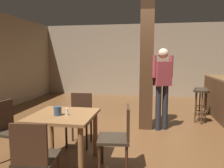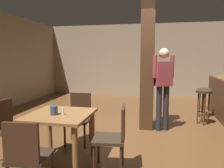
{
  "view_description": "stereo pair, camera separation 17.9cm",
  "coord_description": "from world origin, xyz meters",
  "px_view_note": "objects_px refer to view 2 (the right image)",
  "views": [
    {
      "loc": [
        0.24,
        -4.21,
        1.55
      ],
      "look_at": [
        -0.5,
        0.09,
        1.0
      ],
      "focal_mm": 35.0,
      "sensor_mm": 36.0,
      "label": 1
    },
    {
      "loc": [
        0.42,
        -4.17,
        1.55
      ],
      "look_at": [
        -0.5,
        0.09,
        1.0
      ],
      "focal_mm": 35.0,
      "sensor_mm": 36.0,
      "label": 2
    }
  ],
  "objects_px": {
    "chair_south": "(27,155)",
    "bar_stool_mid": "(205,96)",
    "chair_west": "(9,126)",
    "standing_person": "(163,83)",
    "bar_stool_near": "(204,99)",
    "chair_east": "(115,135)",
    "salt_shaker": "(63,111)",
    "dining_table": "(60,123)",
    "napkin_cup": "(54,110)",
    "chair_north": "(79,116)"
  },
  "relations": [
    {
      "from": "chair_south",
      "to": "chair_west",
      "type": "bearing_deg",
      "value": 136.1
    },
    {
      "from": "chair_west",
      "to": "standing_person",
      "type": "xyz_separation_m",
      "value": [
        2.3,
        1.81,
        0.5
      ]
    },
    {
      "from": "napkin_cup",
      "to": "bar_stool_mid",
      "type": "distance_m",
      "value": 4.07
    },
    {
      "from": "bar_stool_mid",
      "to": "bar_stool_near",
      "type": "bearing_deg",
      "value": -102.71
    },
    {
      "from": "chair_north",
      "to": "chair_east",
      "type": "bearing_deg",
      "value": -44.86
    },
    {
      "from": "napkin_cup",
      "to": "bar_stool_mid",
      "type": "xyz_separation_m",
      "value": [
        2.57,
        3.15,
        -0.26
      ]
    },
    {
      "from": "chair_west",
      "to": "bar_stool_near",
      "type": "height_order",
      "value": "chair_west"
    },
    {
      "from": "chair_east",
      "to": "standing_person",
      "type": "xyz_separation_m",
      "value": [
        0.65,
        1.83,
        0.5
      ]
    },
    {
      "from": "standing_person",
      "to": "chair_east",
      "type": "bearing_deg",
      "value": -109.64
    },
    {
      "from": "chair_north",
      "to": "standing_person",
      "type": "bearing_deg",
      "value": 34.95
    },
    {
      "from": "chair_south",
      "to": "chair_east",
      "type": "distance_m",
      "value": 1.12
    },
    {
      "from": "salt_shaker",
      "to": "chair_west",
      "type": "bearing_deg",
      "value": 175.95
    },
    {
      "from": "chair_north",
      "to": "standing_person",
      "type": "relative_size",
      "value": 0.52
    },
    {
      "from": "standing_person",
      "to": "bar_stool_mid",
      "type": "bearing_deg",
      "value": 49.66
    },
    {
      "from": "dining_table",
      "to": "chair_north",
      "type": "height_order",
      "value": "chair_north"
    },
    {
      "from": "standing_person",
      "to": "bar_stool_mid",
      "type": "height_order",
      "value": "standing_person"
    },
    {
      "from": "chair_south",
      "to": "chair_north",
      "type": "xyz_separation_m",
      "value": [
        -0.01,
        1.59,
        0.0
      ]
    },
    {
      "from": "salt_shaker",
      "to": "bar_stool_mid",
      "type": "xyz_separation_m",
      "value": [
        2.44,
        3.13,
        -0.25
      ]
    },
    {
      "from": "chair_west",
      "to": "napkin_cup",
      "type": "relative_size",
      "value": 7.18
    },
    {
      "from": "dining_table",
      "to": "salt_shaker",
      "type": "relative_size",
      "value": 8.83
    },
    {
      "from": "chair_west",
      "to": "standing_person",
      "type": "height_order",
      "value": "standing_person"
    },
    {
      "from": "chair_east",
      "to": "chair_west",
      "type": "relative_size",
      "value": 1.0
    },
    {
      "from": "salt_shaker",
      "to": "bar_stool_near",
      "type": "xyz_separation_m",
      "value": [
        2.3,
        2.49,
        -0.21
      ]
    },
    {
      "from": "bar_stool_near",
      "to": "bar_stool_mid",
      "type": "distance_m",
      "value": 0.65
    },
    {
      "from": "dining_table",
      "to": "chair_east",
      "type": "distance_m",
      "value": 0.8
    },
    {
      "from": "chair_east",
      "to": "standing_person",
      "type": "distance_m",
      "value": 2.01
    },
    {
      "from": "chair_south",
      "to": "bar_stool_mid",
      "type": "bearing_deg",
      "value": 56.94
    },
    {
      "from": "dining_table",
      "to": "chair_south",
      "type": "xyz_separation_m",
      "value": [
        -0.01,
        -0.8,
        -0.11
      ]
    },
    {
      "from": "standing_person",
      "to": "bar_stool_near",
      "type": "xyz_separation_m",
      "value": [
        0.93,
        0.62,
        -0.41
      ]
    },
    {
      "from": "salt_shaker",
      "to": "dining_table",
      "type": "bearing_deg",
      "value": 143.88
    },
    {
      "from": "napkin_cup",
      "to": "bar_stool_near",
      "type": "xyz_separation_m",
      "value": [
        2.42,
        2.52,
        -0.22
      ]
    },
    {
      "from": "dining_table",
      "to": "standing_person",
      "type": "bearing_deg",
      "value": 51.42
    },
    {
      "from": "chair_south",
      "to": "bar_stool_mid",
      "type": "xyz_separation_m",
      "value": [
        2.52,
        3.88,
        0.04
      ]
    },
    {
      "from": "chair_south",
      "to": "salt_shaker",
      "type": "distance_m",
      "value": 0.81
    },
    {
      "from": "chair_east",
      "to": "chair_north",
      "type": "bearing_deg",
      "value": 135.14
    },
    {
      "from": "bar_stool_near",
      "to": "chair_north",
      "type": "bearing_deg",
      "value": -145.42
    },
    {
      "from": "chair_west",
      "to": "bar_stool_near",
      "type": "bearing_deg",
      "value": 37.01
    },
    {
      "from": "bar_stool_mid",
      "to": "salt_shaker",
      "type": "bearing_deg",
      "value": -127.97
    },
    {
      "from": "chair_west",
      "to": "napkin_cup",
      "type": "distance_m",
      "value": 0.86
    },
    {
      "from": "salt_shaker",
      "to": "chair_north",
      "type": "bearing_deg",
      "value": 96.31
    },
    {
      "from": "standing_person",
      "to": "salt_shaker",
      "type": "bearing_deg",
      "value": -126.29
    },
    {
      "from": "chair_south",
      "to": "standing_person",
      "type": "distance_m",
      "value": 3.03
    },
    {
      "from": "napkin_cup",
      "to": "salt_shaker",
      "type": "height_order",
      "value": "napkin_cup"
    },
    {
      "from": "dining_table",
      "to": "napkin_cup",
      "type": "height_order",
      "value": "napkin_cup"
    },
    {
      "from": "chair_east",
      "to": "salt_shaker",
      "type": "relative_size",
      "value": 9.06
    },
    {
      "from": "chair_north",
      "to": "bar_stool_near",
      "type": "bearing_deg",
      "value": 34.58
    },
    {
      "from": "salt_shaker",
      "to": "bar_stool_mid",
      "type": "height_order",
      "value": "salt_shaker"
    },
    {
      "from": "chair_west",
      "to": "chair_north",
      "type": "bearing_deg",
      "value": 43.23
    },
    {
      "from": "bar_stool_mid",
      "to": "dining_table",
      "type": "bearing_deg",
      "value": -129.31
    },
    {
      "from": "chair_west",
      "to": "napkin_cup",
      "type": "bearing_deg",
      "value": -6.35
    }
  ]
}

